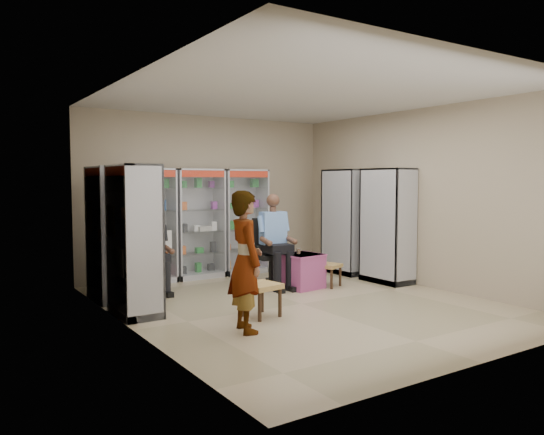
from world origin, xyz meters
TOP-DOWN VIEW (x-y plane):
  - floor at (0.00, 0.00)m, footprint 6.00×6.00m
  - room_shell at (0.00, 0.00)m, footprint 5.02×6.02m
  - cabinet_back_left at (-1.30, 2.73)m, footprint 0.90×0.50m
  - cabinet_back_mid at (-0.35, 2.73)m, footprint 0.90×0.50m
  - cabinet_back_right at (0.60, 2.73)m, footprint 0.90×0.50m
  - cabinet_right_far at (2.23, 1.60)m, footprint 0.90×0.50m
  - cabinet_right_near at (2.23, 0.50)m, footprint 0.90×0.50m
  - cabinet_left_far at (-2.23, 1.80)m, footprint 0.90×0.50m
  - cabinet_left_near at (-2.23, 0.70)m, footprint 0.90×0.50m
  - wooden_chair at (-1.55, 2.00)m, footprint 0.42×0.42m
  - seated_customer at (-1.55, 1.95)m, footprint 0.44×0.60m
  - office_chair at (0.33, 1.33)m, footprint 0.69×0.69m
  - seated_shopkeeper at (0.33, 1.28)m, footprint 0.55×0.72m
  - pink_trunk at (0.67, 0.91)m, footprint 0.66×0.64m
  - tea_glass at (0.65, 0.97)m, footprint 0.07×0.07m
  - woven_stool_a at (1.12, 0.78)m, footprint 0.50×0.50m
  - woven_stool_b at (-0.88, -0.29)m, footprint 0.51×0.51m
  - standing_man at (-1.38, -0.77)m, footprint 0.51×0.68m

SIDE VIEW (x-z plane):
  - floor at x=0.00m, z-range 0.00..0.00m
  - woven_stool_a at x=1.12m, z-range 0.00..0.39m
  - woven_stool_b at x=-0.88m, z-range 0.00..0.44m
  - pink_trunk at x=0.67m, z-range 0.00..0.57m
  - wooden_chair at x=-1.55m, z-range 0.00..0.94m
  - office_chair at x=0.33m, z-range 0.00..1.15m
  - tea_glass at x=0.65m, z-range 0.57..0.66m
  - seated_customer at x=-1.55m, z-range 0.00..1.34m
  - seated_shopkeeper at x=0.33m, z-range 0.00..1.47m
  - standing_man at x=-1.38m, z-range 0.00..1.67m
  - cabinet_back_left at x=-1.30m, z-range 0.00..2.00m
  - cabinet_back_mid at x=-0.35m, z-range 0.00..2.00m
  - cabinet_back_right at x=0.60m, z-range 0.00..2.00m
  - cabinet_right_far at x=2.23m, z-range 0.00..2.00m
  - cabinet_right_near at x=2.23m, z-range 0.00..2.00m
  - cabinet_left_far at x=-2.23m, z-range 0.00..2.00m
  - cabinet_left_near at x=-2.23m, z-range 0.00..2.00m
  - room_shell at x=0.00m, z-range 0.46..3.47m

